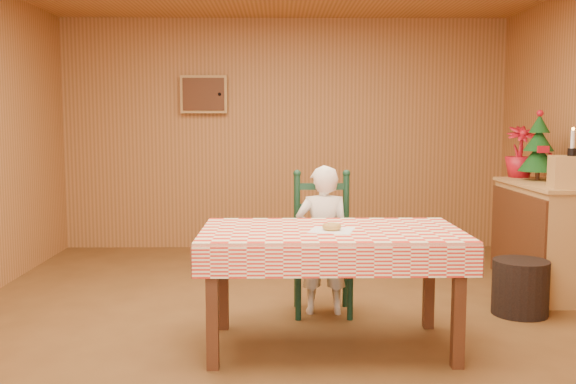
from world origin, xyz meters
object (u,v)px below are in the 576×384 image
object	(u,v)px
dining_table	(331,242)
seated_child	(323,240)
crate	(571,172)
shelf_unit	(546,237)
christmas_tree	(539,149)
ladder_chair	(322,246)
storage_bin	(520,287)

from	to	relation	value
dining_table	seated_child	world-z (taller)	seated_child
seated_child	crate	world-z (taller)	crate
shelf_unit	christmas_tree	distance (m)	0.79
ladder_chair	crate	xyz separation A→B (m)	(1.96, 0.18, 0.55)
christmas_tree	seated_child	bearing A→B (deg)	-155.66
christmas_tree	crate	bearing A→B (deg)	-90.00
dining_table	crate	world-z (taller)	crate
dining_table	crate	distance (m)	2.22
dining_table	seated_child	size ratio (longest dim) A/B	1.47
dining_table	storage_bin	world-z (taller)	dining_table
ladder_chair	crate	distance (m)	2.05
storage_bin	shelf_unit	bearing A→B (deg)	55.90
shelf_unit	storage_bin	xyz separation A→B (m)	(-0.47, -0.69, -0.26)
dining_table	ladder_chair	distance (m)	0.81
seated_child	christmas_tree	world-z (taller)	christmas_tree
christmas_tree	shelf_unit	bearing A→B (deg)	-91.98
dining_table	seated_child	xyz separation A→B (m)	(0.00, 0.73, -0.13)
crate	seated_child	bearing A→B (deg)	-173.08
dining_table	ladder_chair	xyz separation A→B (m)	(0.00, 0.79, -0.18)
ladder_chair	shelf_unit	distance (m)	2.04
crate	christmas_tree	bearing A→B (deg)	90.00
seated_child	shelf_unit	world-z (taller)	seated_child
crate	storage_bin	xyz separation A→B (m)	(-0.48, -0.29, -0.85)
dining_table	shelf_unit	size ratio (longest dim) A/B	1.34
christmas_tree	storage_bin	distance (m)	1.46
dining_table	storage_bin	distance (m)	1.70
christmas_tree	ladder_chair	bearing A→B (deg)	-157.05
dining_table	christmas_tree	bearing A→B (deg)	39.49
ladder_chair	storage_bin	distance (m)	1.52
ladder_chair	storage_bin	size ratio (longest dim) A/B	2.61
crate	storage_bin	size ratio (longest dim) A/B	0.72
dining_table	seated_child	bearing A→B (deg)	90.00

